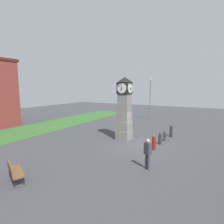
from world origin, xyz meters
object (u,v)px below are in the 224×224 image
object	(u,v)px
pedestrian_near_bench	(148,152)
bollard_far_row	(160,138)
bench	(14,171)
bollard_near_tower	(171,131)
bollard_end_row	(154,143)
street_lamp_far_side	(150,96)
bollard_mid_row	(165,136)
clock_tower	(124,110)

from	to	relation	value
pedestrian_near_bench	bollard_far_row	bearing A→B (deg)	6.59
bollard_far_row	bench	size ratio (longest dim) A/B	0.58
bollard_near_tower	bollard_far_row	xyz separation A→B (m)	(-2.74, 0.30, -0.07)
bollard_end_row	street_lamp_far_side	xyz separation A→B (m)	(12.47, 4.39, 2.94)
bollard_mid_row	bollard_end_row	distance (m)	2.64
bollard_far_row	street_lamp_far_side	size ratio (longest dim) A/B	0.16
bollard_mid_row	pedestrian_near_bench	distance (m)	5.95
clock_tower	pedestrian_near_bench	xyz separation A→B (m)	(-4.61, -3.73, -1.61)
bollard_mid_row	bollard_far_row	world-z (taller)	bollard_far_row
bollard_end_row	pedestrian_near_bench	world-z (taller)	pedestrian_near_bench
bollard_near_tower	bollard_far_row	distance (m)	2.76
clock_tower	bench	xyz separation A→B (m)	(-9.11, 1.49, -2.10)
pedestrian_near_bench	clock_tower	bearing A→B (deg)	39.00
street_lamp_far_side	bollard_mid_row	bearing A→B (deg)	-155.20
bollard_near_tower	bench	distance (m)	13.01
clock_tower	bollard_end_row	bearing A→B (deg)	-113.23
bench	street_lamp_far_side	bearing A→B (deg)	-0.59
bollard_far_row	street_lamp_far_side	xyz separation A→B (m)	(10.96, 4.46, 2.99)
bollard_near_tower	bollard_mid_row	size ratio (longest dim) A/B	1.30
bollard_near_tower	pedestrian_near_bench	size ratio (longest dim) A/B	0.63
bench	clock_tower	bearing A→B (deg)	-9.30
clock_tower	pedestrian_near_bench	bearing A→B (deg)	-141.00
clock_tower	street_lamp_far_side	size ratio (longest dim) A/B	0.92
bollard_near_tower	bollard_end_row	size ratio (longest dim) A/B	1.02
bollard_near_tower	bollard_end_row	xyz separation A→B (m)	(-4.25, 0.38, -0.01)
bollard_mid_row	bench	xyz separation A→B (m)	(-10.40, 4.75, 0.10)
bollard_far_row	bench	world-z (taller)	bollard_far_row
bollard_far_row	bench	distance (m)	10.39
clock_tower	bollard_far_row	world-z (taller)	clock_tower
pedestrian_near_bench	street_lamp_far_side	bearing A→B (deg)	17.67
pedestrian_near_bench	bollard_end_row	bearing A→B (deg)	10.78
bollard_far_row	bollard_end_row	distance (m)	1.51
bollard_end_row	bollard_mid_row	bearing A→B (deg)	-3.39
clock_tower	street_lamp_far_side	world-z (taller)	street_lamp_far_side
bollard_near_tower	bollard_end_row	distance (m)	4.26
bollard_mid_row	pedestrian_near_bench	size ratio (longest dim) A/B	0.48
bollard_end_row	street_lamp_far_side	bearing A→B (deg)	19.40
bollard_near_tower	bollard_mid_row	world-z (taller)	bollard_near_tower
bollard_near_tower	bollard_end_row	world-z (taller)	bollard_near_tower
bollard_near_tower	street_lamp_far_side	world-z (taller)	street_lamp_far_side
clock_tower	bollard_far_row	size ratio (longest dim) A/B	5.65
bollard_far_row	bollard_end_row	size ratio (longest dim) A/B	0.90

